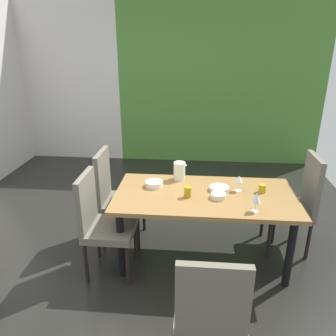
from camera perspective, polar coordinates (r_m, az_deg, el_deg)
ground_plane at (r=3.51m, az=-4.67°, el=-14.94°), size 5.26×5.96×0.02m
back_panel_interior at (r=6.17m, az=-16.90°, el=14.36°), size 1.81×0.10×2.80m
garden_window_panel at (r=5.76m, az=9.11°, el=14.54°), size 3.46×0.10×2.80m
dining_table at (r=3.14m, az=6.37°, el=-5.90°), size 1.69×0.87×0.71m
chair_right_far at (r=3.57m, az=21.63°, el=-5.26°), size 0.44×0.44×1.03m
chair_head_near at (r=2.18m, az=7.39°, el=-23.50°), size 0.44×0.44×0.96m
chair_left_near at (r=3.07m, az=-11.64°, el=-8.91°), size 0.45×0.44×0.98m
chair_left_far at (r=3.52m, az=-9.31°, el=-4.43°), size 0.45×0.44×1.01m
wine_glass_east at (r=2.83m, az=15.17°, el=-5.09°), size 0.08×0.08×0.17m
wine_glass_center at (r=3.17m, az=12.27°, el=-1.97°), size 0.07×0.07×0.16m
serving_bowl_near_shelf at (r=3.23m, az=-2.45°, el=-2.78°), size 0.17×0.17×0.05m
serving_bowl_near_window at (r=3.03m, az=8.76°, el=-4.80°), size 0.14×0.14×0.05m
serving_bowl_rear at (r=3.19m, az=8.89°, el=-3.55°), size 0.19×0.19×0.04m
cup_left at (r=3.23m, az=16.06°, el=-3.43°), size 0.07×0.07×0.08m
cup_right at (r=3.01m, az=3.46°, el=-4.19°), size 0.07×0.07×0.10m
pitcher_front at (r=3.37m, az=2.02°, el=-0.47°), size 0.14×0.12×0.19m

